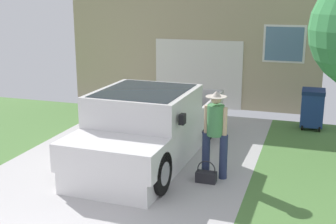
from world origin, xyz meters
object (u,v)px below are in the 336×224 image
(person_with_hat, at_px, (215,130))
(wheeled_trash_bin, at_px, (312,108))
(pickup_truck, at_px, (148,128))
(house_with_garage, at_px, (211,25))
(handbag, at_px, (206,176))

(person_with_hat, distance_m, wheeled_trash_bin, 4.51)
(pickup_truck, bearing_deg, wheeled_trash_bin, -132.00)
(pickup_truck, bearing_deg, house_with_garage, -85.28)
(handbag, height_order, house_with_garage, house_with_garage)
(handbag, xyz_separation_m, house_with_garage, (-2.00, 8.96, 2.29))
(pickup_truck, distance_m, house_with_garage, 8.31)
(person_with_hat, bearing_deg, handbag, 83.31)
(wheeled_trash_bin, bearing_deg, pickup_truck, -133.37)
(handbag, bearing_deg, person_with_hat, 74.84)
(handbag, bearing_deg, house_with_garage, 102.59)
(handbag, relative_size, house_with_garage, 0.05)
(wheeled_trash_bin, bearing_deg, house_with_garage, 130.64)
(person_with_hat, xyz_separation_m, house_with_garage, (-2.09, 8.64, 1.44))
(pickup_truck, xyz_separation_m, handbag, (1.53, -0.84, -0.59))
(person_with_hat, bearing_deg, wheeled_trash_bin, -104.98)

